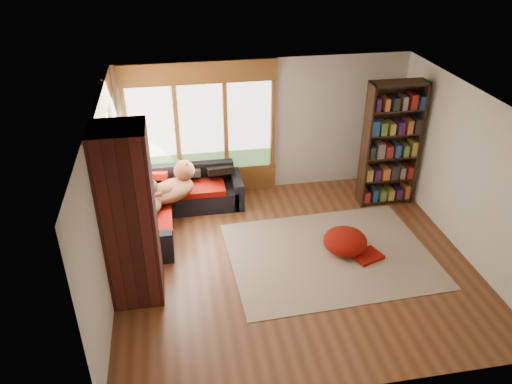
{
  "coord_description": "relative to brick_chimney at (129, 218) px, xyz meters",
  "views": [
    {
      "loc": [
        -1.71,
        -6.19,
        4.89
      ],
      "look_at": [
        -0.5,
        0.65,
        0.95
      ],
      "focal_mm": 35.0,
      "sensor_mm": 36.0,
      "label": 1
    }
  ],
  "objects": [
    {
      "name": "floor",
      "position": [
        2.4,
        0.35,
        -1.3
      ],
      "size": [
        5.5,
        5.5,
        0.0
      ],
      "primitive_type": "plane",
      "color": "#5A2F19",
      "rests_on": "ground"
    },
    {
      "name": "pouf",
      "position": [
        3.28,
        0.46,
        -1.1
      ],
      "size": [
        0.75,
        0.75,
        0.39
      ],
      "primitive_type": "ellipsoid",
      "rotation": [
        0.0,
        0.0,
        0.05
      ],
      "color": "#97150A",
      "rests_on": "area_rug"
    },
    {
      "name": "sectional_sofa",
      "position": [
        0.45,
        2.05,
        -1.0
      ],
      "size": [
        2.2,
        2.2,
        0.8
      ],
      "rotation": [
        0.0,
        0.0,
        0.01
      ],
      "color": "black",
      "rests_on": "ground"
    },
    {
      "name": "wall_right",
      "position": [
        5.15,
        0.35,
        0.0
      ],
      "size": [
        0.04,
        5.0,
        2.6
      ],
      "primitive_type": "cube",
      "color": "silver",
      "rests_on": "ground"
    },
    {
      "name": "wall_back",
      "position": [
        2.4,
        2.85,
        0.0
      ],
      "size": [
        5.5,
        0.04,
        2.6
      ],
      "primitive_type": "cube",
      "color": "silver",
      "rests_on": "ground"
    },
    {
      "name": "dog_brindle",
      "position": [
        0.16,
        1.51,
        -0.55
      ],
      "size": [
        0.6,
        0.83,
        0.42
      ],
      "rotation": [
        0.0,
        0.0,
        1.38
      ],
      "color": "#352517",
      "rests_on": "sectional_sofa"
    },
    {
      "name": "ceiling",
      "position": [
        2.4,
        0.35,
        1.3
      ],
      "size": [
        5.5,
        5.5,
        0.0
      ],
      "primitive_type": "plane",
      "color": "white"
    },
    {
      "name": "brick_chimney",
      "position": [
        0.0,
        0.0,
        0.0
      ],
      "size": [
        0.7,
        0.7,
        2.6
      ],
      "primitive_type": "cube",
      "color": "#471914",
      "rests_on": "ground"
    },
    {
      "name": "windows_left",
      "position": [
        -0.32,
        1.55,
        0.05
      ],
      "size": [
        0.1,
        2.62,
        1.9
      ],
      "color": "brown",
      "rests_on": "wall_left"
    },
    {
      "name": "roller_blind",
      "position": [
        -0.29,
        2.38,
        0.45
      ],
      "size": [
        0.03,
        0.72,
        0.9
      ],
      "primitive_type": "cube",
      "color": "#6F7F58",
      "rests_on": "wall_left"
    },
    {
      "name": "windows_back",
      "position": [
        1.2,
        2.82,
        0.05
      ],
      "size": [
        2.82,
        0.1,
        1.9
      ],
      "color": "brown",
      "rests_on": "wall_back"
    },
    {
      "name": "wall_left",
      "position": [
        -0.35,
        0.35,
        0.0
      ],
      "size": [
        0.04,
        5.0,
        2.6
      ],
      "primitive_type": "cube",
      "color": "silver",
      "rests_on": "ground"
    },
    {
      "name": "bookshelf",
      "position": [
        4.54,
        1.88,
        -0.12
      ],
      "size": [
        1.01,
        0.34,
        2.35
      ],
      "color": "black",
      "rests_on": "ground"
    },
    {
      "name": "wall_front",
      "position": [
        2.4,
        -2.15,
        0.0
      ],
      "size": [
        5.5,
        0.04,
        2.6
      ],
      "primitive_type": "cube",
      "color": "silver",
      "rests_on": "ground"
    },
    {
      "name": "area_rug",
      "position": [
        3.01,
        0.4,
        -1.29
      ],
      "size": [
        3.31,
        2.58,
        0.01
      ],
      "primitive_type": "cube",
      "rotation": [
        0.0,
        0.0,
        0.04
      ],
      "color": "beige",
      "rests_on": "ground"
    },
    {
      "name": "throw_pillows",
      "position": [
        0.48,
        2.2,
        -0.51
      ],
      "size": [
        1.98,
        1.68,
        0.45
      ],
      "color": "black",
      "rests_on": "sectional_sofa"
    },
    {
      "name": "dog_tan",
      "position": [
        0.62,
        1.91,
        -0.5
      ],
      "size": [
        1.06,
        1.04,
        0.52
      ],
      "rotation": [
        0.0,
        0.0,
        0.73
      ],
      "color": "brown",
      "rests_on": "sectional_sofa"
    }
  ]
}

